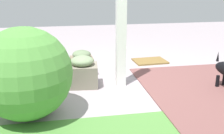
{
  "coord_description": "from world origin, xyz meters",
  "views": [
    {
      "loc": [
        1.02,
        3.85,
        1.54
      ],
      "look_at": [
        0.32,
        0.01,
        0.3
      ],
      "focal_mm": 43.15,
      "sensor_mm": 36.0,
      "label": 1
    }
  ],
  "objects_px": {
    "stone_planter_nearest": "(82,63)",
    "round_shrub": "(25,74)",
    "doormat": "(150,61)",
    "stone_planter_near": "(83,72)",
    "porch_pillar": "(121,20)",
    "terracotta_pot_tall": "(10,67)"
  },
  "relations": [
    {
      "from": "stone_planter_nearest",
      "to": "round_shrub",
      "type": "relative_size",
      "value": 0.39
    },
    {
      "from": "round_shrub",
      "to": "doormat",
      "type": "distance_m",
      "value": 2.93
    },
    {
      "from": "stone_planter_near",
      "to": "doormat",
      "type": "distance_m",
      "value": 1.79
    },
    {
      "from": "stone_planter_nearest",
      "to": "round_shrub",
      "type": "height_order",
      "value": "round_shrub"
    },
    {
      "from": "round_shrub",
      "to": "terracotta_pot_tall",
      "type": "relative_size",
      "value": 1.81
    },
    {
      "from": "round_shrub",
      "to": "stone_planter_nearest",
      "type": "bearing_deg",
      "value": -116.91
    },
    {
      "from": "porch_pillar",
      "to": "stone_planter_near",
      "type": "height_order",
      "value": "porch_pillar"
    },
    {
      "from": "round_shrub",
      "to": "terracotta_pot_tall",
      "type": "xyz_separation_m",
      "value": [
        0.44,
        -1.37,
        -0.33
      ]
    },
    {
      "from": "porch_pillar",
      "to": "doormat",
      "type": "distance_m",
      "value": 1.72
    },
    {
      "from": "porch_pillar",
      "to": "stone_planter_nearest",
      "type": "xyz_separation_m",
      "value": [
        0.55,
        -0.63,
        -0.8
      ]
    },
    {
      "from": "stone_planter_nearest",
      "to": "round_shrub",
      "type": "xyz_separation_m",
      "value": [
        0.74,
        1.45,
        0.34
      ]
    },
    {
      "from": "porch_pillar",
      "to": "stone_planter_nearest",
      "type": "bearing_deg",
      "value": -49.02
    },
    {
      "from": "stone_planter_nearest",
      "to": "doormat",
      "type": "distance_m",
      "value": 1.49
    },
    {
      "from": "stone_planter_near",
      "to": "round_shrub",
      "type": "bearing_deg",
      "value": 51.05
    },
    {
      "from": "stone_planter_near",
      "to": "round_shrub",
      "type": "relative_size",
      "value": 0.45
    },
    {
      "from": "porch_pillar",
      "to": "stone_planter_near",
      "type": "relative_size",
      "value": 4.12
    },
    {
      "from": "terracotta_pot_tall",
      "to": "porch_pillar",
      "type": "bearing_deg",
      "value": 162.28
    },
    {
      "from": "stone_planter_nearest",
      "to": "terracotta_pot_tall",
      "type": "bearing_deg",
      "value": 3.99
    },
    {
      "from": "stone_planter_nearest",
      "to": "stone_planter_near",
      "type": "relative_size",
      "value": 0.86
    },
    {
      "from": "porch_pillar",
      "to": "doormat",
      "type": "xyz_separation_m",
      "value": [
        -0.85,
        -1.12,
        -0.99
      ]
    },
    {
      "from": "stone_planter_nearest",
      "to": "terracotta_pot_tall",
      "type": "height_order",
      "value": "terracotta_pot_tall"
    },
    {
      "from": "stone_planter_near",
      "to": "doormat",
      "type": "height_order",
      "value": "stone_planter_near"
    }
  ]
}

